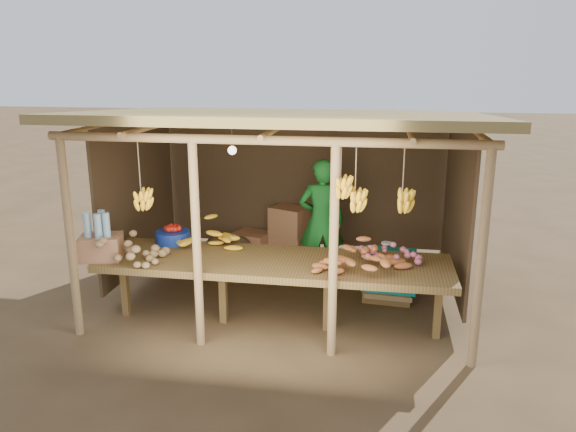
# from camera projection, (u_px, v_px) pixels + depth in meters

# --- Properties ---
(ground) EXTENTS (60.00, 60.00, 0.00)m
(ground) POSITION_uv_depth(u_px,v_px,m) (288.00, 293.00, 7.34)
(ground) COLOR brown
(ground) RESTS_ON ground
(stall_structure) EXTENTS (4.70, 3.50, 2.43)m
(stall_structure) POSITION_uv_depth(u_px,v_px,m) (287.00, 148.00, 6.78)
(stall_structure) COLOR #A68256
(stall_structure) RESTS_ON ground
(counter) EXTENTS (3.90, 1.05, 0.80)m
(counter) POSITION_uv_depth(u_px,v_px,m) (274.00, 265.00, 6.24)
(counter) COLOR brown
(counter) RESTS_ON ground
(potato_heap) EXTENTS (0.92, 0.60, 0.36)m
(potato_heap) POSITION_uv_depth(u_px,v_px,m) (122.00, 244.00, 6.18)
(potato_heap) COLOR #9B7850
(potato_heap) RESTS_ON counter
(sweet_potato_heap) EXTENTS (0.93, 0.57, 0.36)m
(sweet_potato_heap) POSITION_uv_depth(u_px,v_px,m) (360.00, 254.00, 5.88)
(sweet_potato_heap) COLOR #BB6430
(sweet_potato_heap) RESTS_ON counter
(onion_heap) EXTENTS (0.82, 0.60, 0.35)m
(onion_heap) POSITION_uv_depth(u_px,v_px,m) (389.00, 248.00, 6.08)
(onion_heap) COLOR #CD637E
(onion_heap) RESTS_ON counter
(banana_pile) EXTENTS (0.77, 0.62, 0.35)m
(banana_pile) POSITION_uv_depth(u_px,v_px,m) (208.00, 232.00, 6.64)
(banana_pile) COLOR yellow
(banana_pile) RESTS_ON counter
(tomato_basin) EXTENTS (0.42, 0.42, 0.22)m
(tomato_basin) POSITION_uv_depth(u_px,v_px,m) (173.00, 235.00, 6.81)
(tomato_basin) COLOR navy
(tomato_basin) RESTS_ON counter
(bottle_box) EXTENTS (0.51, 0.44, 0.55)m
(bottle_box) POSITION_uv_depth(u_px,v_px,m) (101.00, 241.00, 6.20)
(bottle_box) COLOR #9E6846
(bottle_box) RESTS_ON counter
(vendor) EXTENTS (0.69, 0.52, 1.70)m
(vendor) POSITION_uv_depth(u_px,v_px,m) (322.00, 221.00, 7.57)
(vendor) COLOR #186F25
(vendor) RESTS_ON ground
(tarp_crate) EXTENTS (0.70, 0.62, 0.78)m
(tarp_crate) POSITION_uv_depth(u_px,v_px,m) (388.00, 274.00, 7.12)
(tarp_crate) COLOR brown
(tarp_crate) RESTS_ON ground
(carton_stack) EXTENTS (1.23, 0.60, 0.84)m
(carton_stack) POSITION_uv_depth(u_px,v_px,m) (278.00, 238.00, 8.44)
(carton_stack) COLOR #9E6846
(carton_stack) RESTS_ON ground
(burlap_sacks) EXTENTS (0.76, 0.40, 0.53)m
(burlap_sacks) POSITION_uv_depth(u_px,v_px,m) (229.00, 250.00, 8.32)
(burlap_sacks) COLOR #4B3723
(burlap_sacks) RESTS_ON ground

